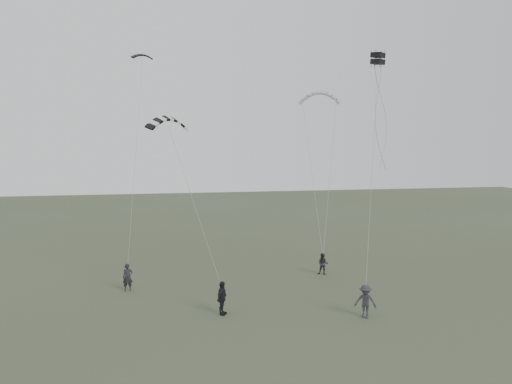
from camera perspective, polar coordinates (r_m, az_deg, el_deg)
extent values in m
plane|color=#3A442C|center=(30.47, -0.44, -13.43)|extent=(140.00, 140.00, 0.00)
imported|color=black|center=(35.11, -14.45, -9.42)|extent=(0.75, 0.56, 1.86)
imported|color=#222226|center=(38.38, 7.66, -8.16)|extent=(0.99, 0.92, 1.63)
imported|color=black|center=(29.61, -3.91, -12.00)|extent=(1.00, 1.25, 1.98)
imported|color=#29292E|center=(29.72, 12.40, -12.11)|extent=(1.43, 1.24, 1.92)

